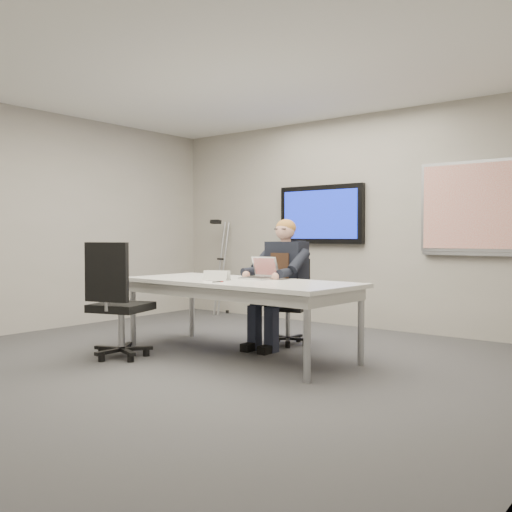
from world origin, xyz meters
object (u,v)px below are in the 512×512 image
Objects in this scene: office_chair_near at (118,322)px; laptop at (260,273)px; seated_person at (277,296)px; office_chair_far at (289,317)px; conference_table at (239,289)px.

office_chair_near is 1.51m from laptop.
seated_person is at bearing 92.71° from laptop.
laptop reaches higher than office_chair_far.
seated_person is at bearing -139.83° from office_chair_near.
office_chair_far is at bearing 87.79° from seated_person.
office_chair_near is 1.69m from seated_person.
laptop is at bearing -146.38° from office_chair_near.
office_chair_near reaches higher than laptop.
seated_person is at bearing 86.70° from conference_table.
office_chair_near is (-0.83, -0.85, -0.32)m from conference_table.
conference_table is at bearing -100.95° from laptop.
seated_person is 0.40m from laptop.
office_chair_near is (-0.87, -1.67, 0.06)m from office_chair_far.
seated_person is (0.88, 1.42, 0.20)m from office_chair_near.
office_chair_far is at bearing 93.48° from laptop.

